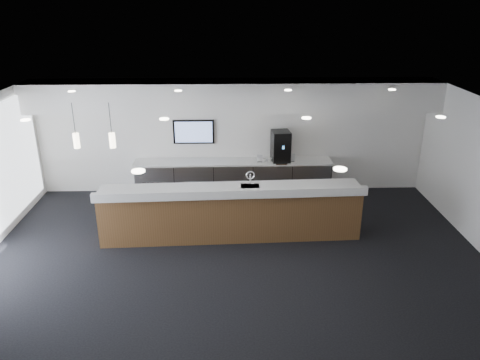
{
  "coord_description": "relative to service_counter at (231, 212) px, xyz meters",
  "views": [
    {
      "loc": [
        -0.15,
        -7.7,
        4.9
      ],
      "look_at": [
        0.11,
        1.3,
        1.34
      ],
      "focal_mm": 35.0,
      "sensor_mm": 36.0,
      "label": 1
    }
  ],
  "objects": [
    {
      "name": "ground",
      "position": [
        0.08,
        -1.37,
        -0.57
      ],
      "size": [
        10.0,
        10.0,
        0.0
      ],
      "primitive_type": "plane",
      "color": "black",
      "rests_on": "ground"
    },
    {
      "name": "ceiling",
      "position": [
        0.08,
        -1.37,
        2.43
      ],
      "size": [
        10.0,
        8.0,
        0.02
      ],
      "primitive_type": "cube",
      "color": "black",
      "rests_on": "back_wall"
    },
    {
      "name": "back_wall",
      "position": [
        0.08,
        2.63,
        0.93
      ],
      "size": [
        10.0,
        0.02,
        3.0
      ],
      "primitive_type": "cube",
      "color": "white",
      "rests_on": "ground"
    },
    {
      "name": "soffit_bulkhead",
      "position": [
        0.08,
        2.18,
        2.08
      ],
      "size": [
        10.0,
        0.9,
        0.7
      ],
      "primitive_type": "cube",
      "color": "white",
      "rests_on": "back_wall"
    },
    {
      "name": "alcove_panel",
      "position": [
        0.08,
        2.6,
        1.03
      ],
      "size": [
        9.8,
        0.06,
        1.4
      ],
      "primitive_type": "cube",
      "color": "white",
      "rests_on": "back_wall"
    },
    {
      "name": "back_credenza",
      "position": [
        0.08,
        2.27,
        -0.1
      ],
      "size": [
        5.06,
        0.66,
        0.95
      ],
      "color": "gray",
      "rests_on": "ground"
    },
    {
      "name": "wall_tv",
      "position": [
        -0.92,
        2.53,
        1.08
      ],
      "size": [
        1.05,
        0.08,
        0.62
      ],
      "color": "black",
      "rests_on": "back_wall"
    },
    {
      "name": "pendant_left",
      "position": [
        -2.32,
        -0.57,
        1.68
      ],
      "size": [
        0.12,
        0.12,
        0.3
      ],
      "primitive_type": "cylinder",
      "color": "#FFEDC6",
      "rests_on": "ceiling"
    },
    {
      "name": "pendant_right",
      "position": [
        -3.02,
        -0.57,
        1.68
      ],
      "size": [
        0.12,
        0.12,
        0.3
      ],
      "primitive_type": "cylinder",
      "color": "#FFEDC6",
      "rests_on": "ceiling"
    },
    {
      "name": "ceiling_can_lights",
      "position": [
        0.08,
        -1.37,
        2.4
      ],
      "size": [
        7.0,
        5.0,
        0.02
      ],
      "primitive_type": null,
      "color": "white",
      "rests_on": "ceiling"
    },
    {
      "name": "service_counter",
      "position": [
        0.0,
        0.0,
        0.0
      ],
      "size": [
        5.61,
        1.13,
        1.49
      ],
      "rotation": [
        0.0,
        0.0,
        0.04
      ],
      "color": "brown",
      "rests_on": "ground"
    },
    {
      "name": "coffee_machine",
      "position": [
        1.29,
        2.24,
        0.76
      ],
      "size": [
        0.49,
        0.6,
        0.78
      ],
      "rotation": [
        0.0,
        0.0,
        0.09
      ],
      "color": "black",
      "rests_on": "back_credenza"
    },
    {
      "name": "info_sign_left",
      "position": [
        0.76,
        2.15,
        0.48
      ],
      "size": [
        0.14,
        0.03,
        0.2
      ],
      "primitive_type": "cube",
      "rotation": [
        0.0,
        0.0,
        -0.04
      ],
      "color": "silver",
      "rests_on": "back_credenza"
    },
    {
      "name": "info_sign_right",
      "position": [
        1.58,
        2.17,
        0.48
      ],
      "size": [
        0.16,
        0.02,
        0.21
      ],
      "primitive_type": "cube",
      "rotation": [
        0.0,
        0.0,
        -0.02
      ],
      "color": "silver",
      "rests_on": "back_credenza"
    },
    {
      "name": "cup_0",
      "position": [
        1.3,
        2.17,
        0.42
      ],
      "size": [
        0.1,
        0.1,
        0.09
      ],
      "primitive_type": "imported",
      "color": "white",
      "rests_on": "back_credenza"
    },
    {
      "name": "cup_1",
      "position": [
        1.16,
        2.17,
        0.42
      ],
      "size": [
        0.14,
        0.14,
        0.09
      ],
      "primitive_type": "imported",
      "rotation": [
        0.0,
        0.0,
        0.65
      ],
      "color": "white",
      "rests_on": "back_credenza"
    },
    {
      "name": "cup_2",
      "position": [
        1.02,
        2.17,
        0.42
      ],
      "size": [
        0.12,
        0.12,
        0.09
      ],
      "primitive_type": "imported",
      "rotation": [
        0.0,
        0.0,
        1.29
      ],
      "color": "white",
      "rests_on": "back_credenza"
    },
    {
      "name": "cup_3",
      "position": [
        0.88,
        2.17,
        0.42
      ],
      "size": [
        0.13,
        0.13,
        0.09
      ],
      "primitive_type": "imported",
      "rotation": [
        0.0,
        0.0,
        1.94
      ],
      "color": "white",
      "rests_on": "back_credenza"
    },
    {
      "name": "cup_4",
      "position": [
        0.74,
        2.17,
        0.42
      ],
      "size": [
        0.13,
        0.13,
        0.09
      ],
      "primitive_type": "imported",
      "rotation": [
        0.0,
        0.0,
        2.58
      ],
      "color": "white",
      "rests_on": "back_credenza"
    }
  ]
}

